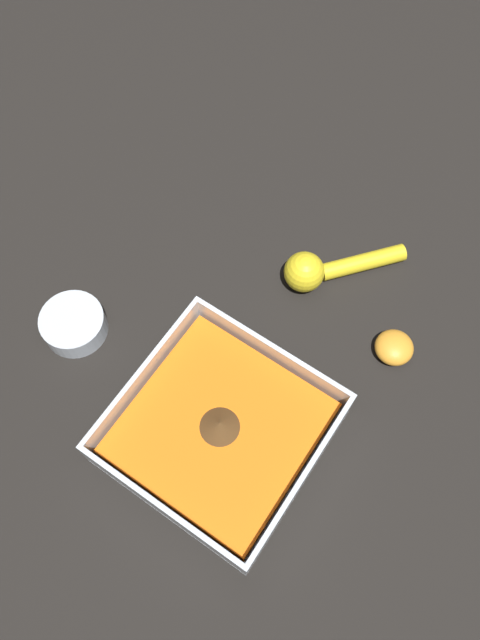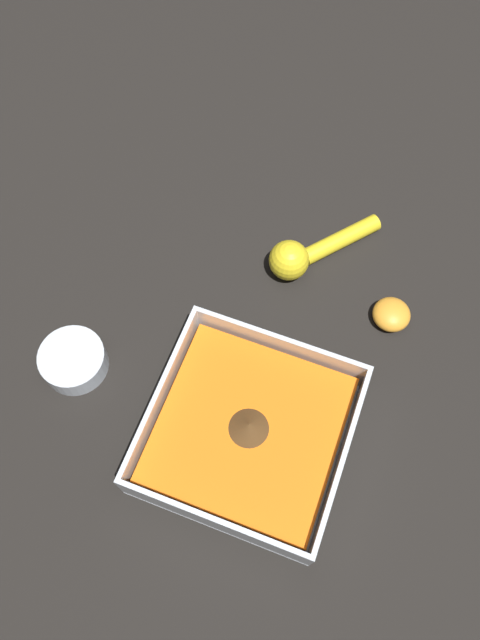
{
  "view_description": "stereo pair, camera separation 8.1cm",
  "coord_description": "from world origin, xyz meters",
  "px_view_note": "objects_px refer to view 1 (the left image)",
  "views": [
    {
      "loc": [
        -0.17,
        0.2,
        0.77
      ],
      "look_at": [
        0.02,
        -0.09,
        0.03
      ],
      "focal_mm": 35.0,
      "sensor_mm": 36.0,
      "label": 1
    },
    {
      "loc": [
        -0.1,
        0.24,
        0.77
      ],
      "look_at": [
        0.02,
        -0.09,
        0.03
      ],
      "focal_mm": 35.0,
      "sensor_mm": 36.0,
      "label": 2
    }
  ],
  "objects_px": {
    "spice_bowl": "(74,325)",
    "lemon_squeezer": "(321,269)",
    "lemon_half": "(394,347)",
    "square_dish": "(220,431)"
  },
  "relations": [
    {
      "from": "lemon_squeezer",
      "to": "lemon_half",
      "type": "xyz_separation_m",
      "value": [
        -0.14,
        0.04,
        -0.01
      ]
    },
    {
      "from": "lemon_squeezer",
      "to": "square_dish",
      "type": "bearing_deg",
      "value": 43.07
    },
    {
      "from": "lemon_squeezer",
      "to": "lemon_half",
      "type": "relative_size",
      "value": 2.95
    },
    {
      "from": "spice_bowl",
      "to": "lemon_squeezer",
      "type": "bearing_deg",
      "value": -132.26
    },
    {
      "from": "lemon_half",
      "to": "lemon_squeezer",
      "type": "bearing_deg",
      "value": -17.22
    },
    {
      "from": "lemon_squeezer",
      "to": "spice_bowl",
      "type": "bearing_deg",
      "value": -2.43
    },
    {
      "from": "spice_bowl",
      "to": "lemon_squeezer",
      "type": "xyz_separation_m",
      "value": [
        -0.23,
        -0.25,
        0.01
      ]
    },
    {
      "from": "square_dish",
      "to": "spice_bowl",
      "type": "bearing_deg",
      "value": -2.55
    },
    {
      "from": "lemon_half",
      "to": "square_dish",
      "type": "bearing_deg",
      "value": 61.0
    },
    {
      "from": "square_dish",
      "to": "spice_bowl",
      "type": "height_order",
      "value": "square_dish"
    }
  ]
}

